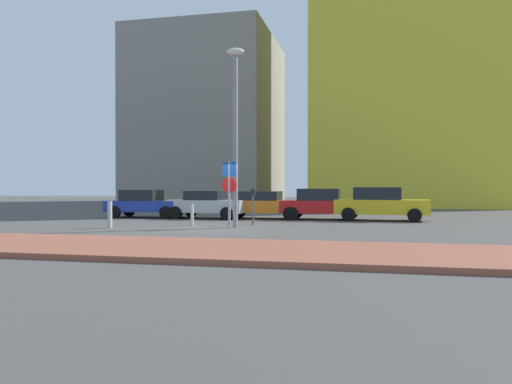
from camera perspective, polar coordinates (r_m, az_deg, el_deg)
The scene contains 14 objects.
ground_plane at distance 19.48m, azimuth -5.12°, elevation -4.19°, with size 120.00×120.00×0.00m, color #4C4947.
sidewalk_brick at distance 13.33m, azimuth -14.05°, elevation -6.12°, with size 40.00×4.09×0.14m, color #93513D.
parked_car_blue at distance 27.05m, azimuth -12.47°, elevation -1.27°, with size 4.17×2.09×1.46m.
parked_car_silver at distance 25.76m, azimuth -5.51°, elevation -1.37°, with size 4.17×2.31×1.42m.
parked_car_orange at distance 25.61m, azimuth 0.77°, elevation -1.39°, with size 4.38×2.08×1.39m.
parked_car_red at distance 25.11m, azimuth 7.37°, elevation -1.31°, with size 3.96×2.02×1.53m.
parked_car_yellow at distance 24.78m, azimuth 13.98°, elevation -1.28°, with size 4.45×2.14×1.60m.
parking_sign_post at distance 19.63m, azimuth -3.06°, elevation 0.65°, with size 0.60×0.10×2.62m.
parking_meter at distance 21.26m, azimuth -0.34°, elevation -1.14°, with size 0.18×0.14×1.52m.
street_lamp at distance 20.02m, azimuth -2.37°, elevation 7.93°, with size 0.70×0.36×7.11m.
traffic_bollard_near at distance 20.49m, azimuth -16.29°, elevation -2.49°, with size 0.18×0.18×1.06m, color #B7B7BC.
traffic_bollard_mid at distance 21.10m, azimuth -7.27°, elevation -2.58°, with size 0.14×0.14×0.91m, color #B7B7BC.
building_colorful_midrise at distance 47.21m, azimuth 16.67°, elevation 17.22°, with size 15.27×13.76×30.29m, color gold.
building_under_construction at distance 52.47m, azimuth -5.34°, elevation 8.05°, with size 13.33×14.57×16.85m, color gray.
Camera 1 is at (6.01, -18.46, 1.63)m, focal length 35.18 mm.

